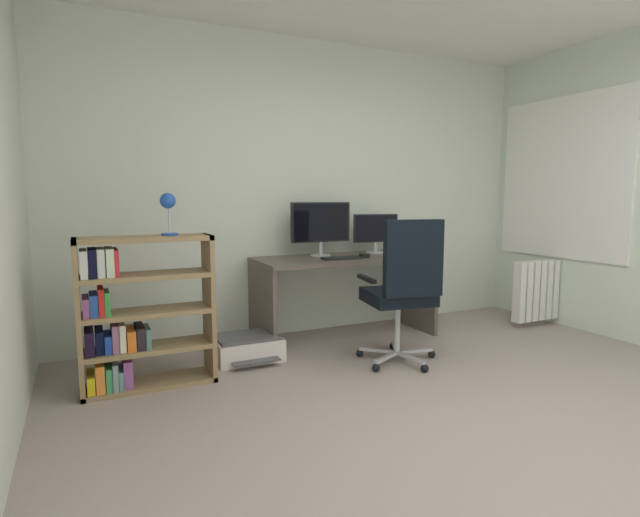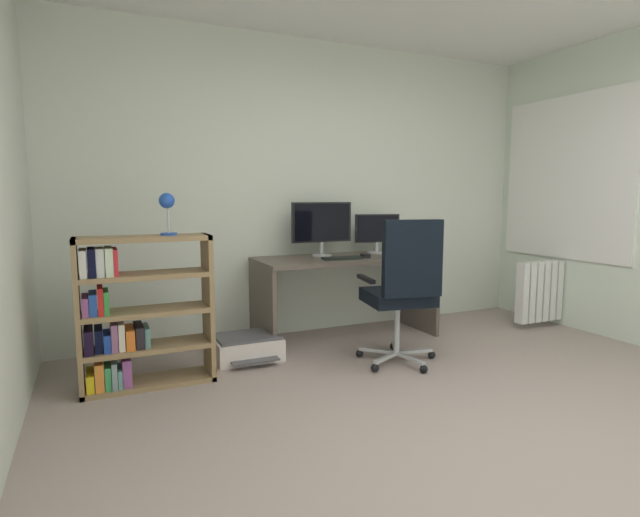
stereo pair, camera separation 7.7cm
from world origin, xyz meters
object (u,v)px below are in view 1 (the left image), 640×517
office_chair (404,285)px  desk_lamp (168,206)px  bookshelf (133,317)px  monitor_secondary (376,230)px  keyboard (342,258)px  radiator (549,289)px  monitor_main (321,224)px  printer (247,348)px  computer_mouse (364,256)px  desk (345,278)px

office_chair → desk_lamp: (-1.62, 0.40, 0.59)m
bookshelf → monitor_secondary: bearing=14.9°
keyboard → radiator: keyboard is taller
monitor_main → keyboard: (0.06, -0.29, -0.28)m
keyboard → bookshelf: bookshelf is taller
keyboard → bookshelf: bearing=-165.4°
printer → radiator: 3.08m
keyboard → computer_mouse: computer_mouse is taller
monitor_secondary → desk_lamp: 2.08m
monitor_main → desk: bearing=-39.0°
desk → computer_mouse: (0.12, -0.14, 0.20)m
monitor_main → desk_lamp: bearing=-157.1°
desk_lamp → printer: (0.60, 0.25, -1.12)m
office_chair → radiator: size_ratio=1.26×
printer → radiator: bearing=-4.3°
keyboard → desk_lamp: 1.57m
computer_mouse → printer: bearing=-170.0°
office_chair → keyboard: bearing=102.1°
desk_lamp → radiator: 3.76m
printer → radiator: size_ratio=0.58×
desk → bookshelf: 1.89m
desk → desk_lamp: 1.77m
desk → radiator: desk is taller
printer → radiator: radiator is taller
keyboard → monitor_secondary: bearing=33.7°
monitor_secondary → office_chair: 1.11m
computer_mouse → desk_lamp: size_ratio=0.35×
radiator → office_chair: bearing=-168.6°
desk_lamp → desk: bearing=16.1°
computer_mouse → bookshelf: (-1.95, -0.32, -0.27)m
office_chair → radiator: bearing=11.4°
monitor_main → bookshelf: bearing=-160.3°
keyboard → radiator: 2.25m
desk → bookshelf: (-1.83, -0.45, -0.07)m
keyboard → computer_mouse: (0.23, 0.01, 0.01)m
desk → keyboard: keyboard is taller
monitor_secondary → bookshelf: 2.36m
office_chair → monitor_main: bearing=102.0°
desk_lamp → radiator: bearing=0.2°
monitor_secondary → printer: 1.66m
office_chair → desk_lamp: bearing=166.2°
monitor_main → monitor_secondary: (0.57, 0.00, -0.07)m
desk → computer_mouse: size_ratio=15.97×
printer → monitor_main: bearing=23.2°
monitor_main → keyboard: 0.40m
office_chair → printer: 1.31m
keyboard → office_chair: office_chair is taller
desk → office_chair: (0.04, -0.85, 0.06)m
monitor_main → monitor_secondary: bearing=0.0°
desk_lamp → monitor_main: bearing=22.9°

